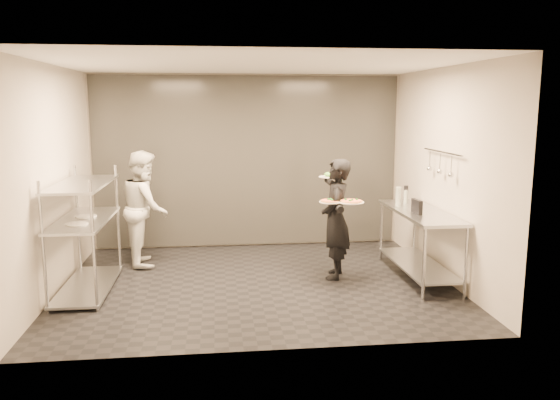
{
  "coord_description": "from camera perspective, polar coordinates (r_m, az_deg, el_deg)",
  "views": [
    {
      "loc": [
        -0.49,
        -6.85,
        2.3
      ],
      "look_at": [
        0.3,
        0.01,
        1.1
      ],
      "focal_mm": 35.0,
      "sensor_mm": 36.0,
      "label": 1
    }
  ],
  "objects": [
    {
      "name": "prep_counter",
      "position": [
        7.54,
        14.37,
        -3.29
      ],
      "size": [
        0.6,
        1.8,
        0.92
      ],
      "color": "#ADAFB4",
      "rests_on": "ground"
    },
    {
      "name": "utensil_rail",
      "position": [
        7.49,
        16.44,
        3.67
      ],
      "size": [
        0.07,
        1.2,
        0.31
      ],
      "color": "#ADAFB4",
      "rests_on": "room_shell"
    },
    {
      "name": "bottle_dark",
      "position": [
        8.23,
        13.02,
        0.72
      ],
      "size": [
        0.06,
        0.06,
        0.22
      ],
      "primitive_type": "cylinder",
      "color": "black",
      "rests_on": "prep_counter"
    },
    {
      "name": "pass_rack",
      "position": [
        7.21,
        -19.73,
        -3.0
      ],
      "size": [
        0.6,
        1.6,
        1.5
      ],
      "color": "#ADAFB4",
      "rests_on": "ground"
    },
    {
      "name": "bottle_clear",
      "position": [
        7.96,
        13.0,
        0.3
      ],
      "size": [
        0.06,
        0.06,
        0.19
      ],
      "primitive_type": "cylinder",
      "color": "#95A295",
      "rests_on": "prep_counter"
    },
    {
      "name": "pos_monitor",
      "position": [
        7.26,
        14.11,
        -0.67
      ],
      "size": [
        0.06,
        0.26,
        0.18
      ],
      "primitive_type": "cube",
      "rotation": [
        0.0,
        0.0,
        0.05
      ],
      "color": "black",
      "rests_on": "prep_counter"
    },
    {
      "name": "pizza_plate_far",
      "position": [
        7.08,
        7.46,
        -0.16
      ],
      "size": [
        0.33,
        0.33,
        0.05
      ],
      "color": "white",
      "rests_on": "waiter"
    },
    {
      "name": "chef",
      "position": [
        8.16,
        -13.92,
        -0.8
      ],
      "size": [
        0.74,
        0.89,
        1.67
      ],
      "primitive_type": "imported",
      "rotation": [
        0.0,
        0.0,
        1.71
      ],
      "color": "silver",
      "rests_on": "ground"
    },
    {
      "name": "salad_plate",
      "position": [
        7.51,
        5.1,
        2.57
      ],
      "size": [
        0.27,
        0.27,
        0.07
      ],
      "color": "white",
      "rests_on": "waiter"
    },
    {
      "name": "waiter",
      "position": [
        7.32,
        5.85,
        -2.0
      ],
      "size": [
        0.53,
        0.67,
        1.61
      ],
      "primitive_type": "imported",
      "rotation": [
        0.0,
        0.0,
        -1.84
      ],
      "color": "black",
      "rests_on": "ground"
    },
    {
      "name": "pizza_plate_near",
      "position": [
        7.09,
        5.26,
        -0.13
      ],
      "size": [
        0.28,
        0.28,
        0.05
      ],
      "color": "white",
      "rests_on": "waiter"
    },
    {
      "name": "bottle_green",
      "position": [
        7.75,
        12.25,
        0.36
      ],
      "size": [
        0.07,
        0.07,
        0.27
      ],
      "primitive_type": "cylinder",
      "color": "#95A295",
      "rests_on": "prep_counter"
    },
    {
      "name": "room_shell",
      "position": [
        8.1,
        -3.06,
        3.46
      ],
      "size": [
        5.0,
        4.0,
        2.8
      ],
      "color": "black",
      "rests_on": "ground"
    }
  ]
}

